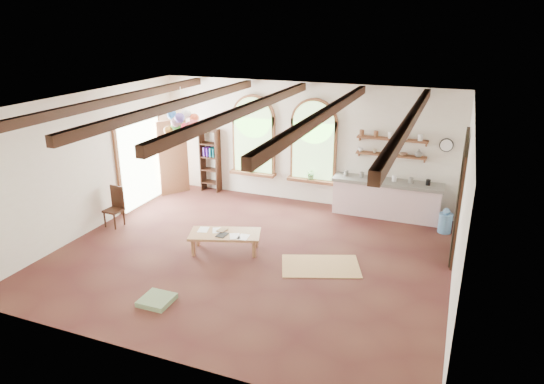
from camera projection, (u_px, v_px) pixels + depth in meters
The scene contains 27 objects.
floor at pixel (250, 255), 10.24m from camera, with size 8.00×8.00×0.00m, color #562E23.
ceiling_beams at pixel (248, 109), 9.19m from camera, with size 6.20×6.80×0.18m, color #341910, non-canonical shape.
window_left at pixel (253, 138), 13.17m from camera, with size 1.30×0.28×2.20m.
window_right at pixel (313, 144), 12.58m from camera, with size 1.30×0.28×2.20m.
left_doorway at pixel (141, 161), 12.78m from camera, with size 0.10×1.90×2.50m, color brown.
right_doorway at pixel (458, 207), 9.82m from camera, with size 0.10×1.30×2.40m, color black.
kitchen_counter at pixel (386, 198), 12.09m from camera, with size 2.68×0.62×0.94m.
wall_shelf_lower at pixel (391, 155), 11.88m from camera, with size 1.70×0.24×0.04m, color brown.
wall_shelf_upper at pixel (392, 139), 11.75m from camera, with size 1.70×0.24×0.04m, color brown.
wall_clock at pixel (446, 145), 11.39m from camera, with size 0.32×0.32×0.04m, color black.
bookshelf at pixel (210, 160), 13.77m from camera, with size 0.53×0.32×1.80m.
coffee_table at pixel (225, 235), 10.28m from camera, with size 1.63×1.13×0.43m.
side_chair at pixel (115, 215), 11.59m from camera, with size 0.41×0.41×0.97m.
floor_mat at pixel (321, 266), 9.77m from camera, with size 1.55×0.96×0.02m, color tan.
floor_cushion at pixel (157, 300), 8.52m from camera, with size 0.54×0.54×0.09m, color #6E8A5F.
water_jug_a at pixel (445, 222), 11.24m from camera, with size 0.31×0.31×0.60m.
water_jug_b at pixel (431, 214), 11.79m from camera, with size 0.28×0.28×0.54m.
balloon_cluster at pixel (182, 123), 11.65m from camera, with size 0.76×0.84×1.15m.
table_book at pixel (219, 229), 10.42m from camera, with size 0.17×0.25×0.02m, color olive.
tablet at pixel (222, 235), 10.17m from camera, with size 0.19×0.27×0.01m, color black.
potted_plant_left at pixel (252, 167), 13.34m from camera, with size 0.27×0.23×0.30m, color #598C4C.
potted_plant_right at pixel (311, 174), 12.75m from camera, with size 0.27×0.23×0.30m, color #598C4C.
shelf_cup_a at pixel (361, 149), 12.12m from camera, with size 0.12×0.10×0.10m, color white.
shelf_cup_b at pixel (375, 151), 12.00m from camera, with size 0.10×0.10×0.09m, color beige.
shelf_bowl_a at pixel (389, 153), 11.88m from camera, with size 0.22×0.22×0.05m, color beige.
shelf_bowl_b at pixel (404, 154), 11.76m from camera, with size 0.20×0.20×0.06m, color #8C664C.
shelf_vase at pixel (419, 153), 11.62m from camera, with size 0.18×0.18×0.19m, color slate.
Camera 1 is at (3.78, -8.38, 4.73)m, focal length 32.00 mm.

